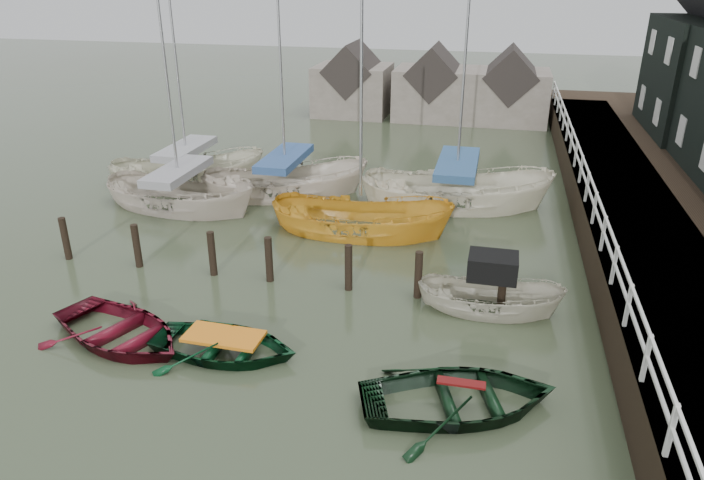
% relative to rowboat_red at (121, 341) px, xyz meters
% --- Properties ---
extents(ground, '(120.00, 120.00, 0.00)m').
position_rel_rowboat_red_xyz_m(ground, '(3.71, 0.93, 0.00)').
color(ground, '#343D26').
rests_on(ground, ground).
extents(pier, '(3.04, 32.00, 2.70)m').
position_rel_rowboat_red_xyz_m(pier, '(13.19, 10.93, 0.71)').
color(pier, black).
rests_on(pier, ground).
extents(mooring_pilings, '(13.72, 0.22, 1.80)m').
position_rel_rowboat_red_xyz_m(mooring_pilings, '(2.60, 3.93, 0.50)').
color(mooring_pilings, black).
rests_on(mooring_pilings, ground).
extents(far_sheds, '(14.00, 4.08, 4.39)m').
position_rel_rowboat_red_xyz_m(far_sheds, '(4.55, 26.93, 1.86)').
color(far_sheds, '#665B51').
rests_on(far_sheds, ground).
extents(rowboat_red, '(4.83, 4.19, 0.84)m').
position_rel_rowboat_red_xyz_m(rowboat_red, '(0.00, 0.00, 0.00)').
color(rowboat_red, '#520B18').
rests_on(rowboat_red, ground).
extents(rowboat_green, '(3.68, 2.67, 0.75)m').
position_rel_rowboat_red_xyz_m(rowboat_green, '(2.77, 0.06, 0.00)').
color(rowboat_green, black).
rests_on(rowboat_green, ground).
extents(rowboat_dkgreen, '(4.92, 4.17, 0.87)m').
position_rel_rowboat_red_xyz_m(rowboat_dkgreen, '(8.43, -0.74, 0.00)').
color(rowboat_dkgreen, black).
rests_on(rowboat_dkgreen, ground).
extents(motorboat, '(3.90, 1.50, 2.33)m').
position_rel_rowboat_red_xyz_m(motorboat, '(8.90, 3.60, 0.11)').
color(motorboat, beige).
rests_on(motorboat, ground).
extents(sailboat_a, '(6.70, 3.24, 11.88)m').
position_rel_rowboat_red_xyz_m(sailboat_a, '(-2.90, 8.92, 0.06)').
color(sailboat_a, beige).
rests_on(sailboat_a, ground).
extents(sailboat_b, '(7.17, 4.73, 12.67)m').
position_rel_rowboat_red_xyz_m(sailboat_b, '(0.53, 11.33, 0.06)').
color(sailboat_b, beige).
rests_on(sailboat_b, ground).
extents(sailboat_c, '(6.48, 2.46, 10.64)m').
position_rel_rowboat_red_xyz_m(sailboat_c, '(4.33, 8.18, 0.01)').
color(sailboat_c, gold).
rests_on(sailboat_c, ground).
extents(sailboat_d, '(7.62, 3.56, 13.33)m').
position_rel_rowboat_red_xyz_m(sailboat_d, '(7.35, 11.63, 0.06)').
color(sailboat_d, silver).
rests_on(sailboat_d, ground).
extents(sailboat_e, '(6.93, 4.77, 10.34)m').
position_rel_rowboat_red_xyz_m(sailboat_e, '(-4.08, 11.90, 0.06)').
color(sailboat_e, beige).
rests_on(sailboat_e, ground).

